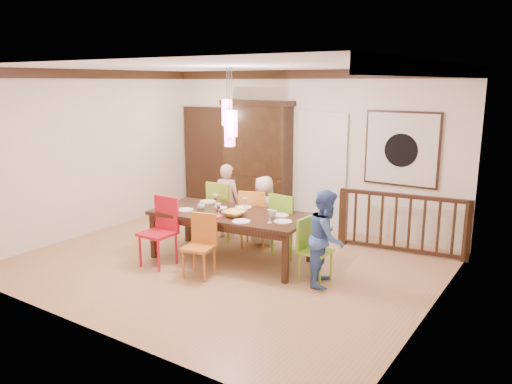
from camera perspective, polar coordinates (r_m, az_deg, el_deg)
The scene contains 37 objects.
floor at distance 7.67m, azimuth -3.34°, elevation -8.08°, with size 6.00×6.00×0.00m, color tan.
ceiling at distance 7.18m, azimuth -3.64°, elevation 14.13°, with size 6.00×6.00×0.00m, color white.
wall_back at distance 9.38m, azimuth 5.76°, elevation 4.84°, with size 6.00×6.00×0.00m, color silver.
wall_left at distance 9.38m, azimuth -18.34°, elevation 4.27°, with size 5.00×5.00×0.00m, color silver.
wall_right at distance 6.01m, azimuth 20.04°, elevation -0.22°, with size 5.00×5.00×0.00m, color silver.
crown_molding at distance 7.18m, azimuth -3.63°, elevation 13.49°, with size 6.00×5.00×0.16m, color black, non-canonical shape.
panel_door at distance 10.71m, azimuth -5.86°, elevation 3.64°, with size 1.04×0.07×2.24m, color black.
white_doorway at distance 9.25m, azimuth 7.52°, elevation 2.18°, with size 0.97×0.05×2.22m, color silver.
painting at distance 8.64m, azimuth 16.31°, elevation 4.74°, with size 1.25×0.06×1.25m.
pendant_cluster at distance 7.35m, azimuth -3.03°, elevation 7.91°, with size 0.27×0.21×1.14m.
dining_table at distance 7.60m, azimuth -2.91°, elevation -2.89°, with size 2.50×1.35×0.75m.
chair_far_left at distance 8.65m, azimuth -3.55°, elevation -1.60°, with size 0.48×0.48×1.03m.
chair_far_mid at distance 8.24m, azimuth -0.11°, elevation -2.51°, with size 0.56×0.56×0.98m.
chair_far_right at distance 7.84m, azimuth 3.78°, elevation -3.17°, with size 0.50×0.50×1.01m.
chair_near_left at distance 7.52m, azimuth -11.22°, elevation -4.03°, with size 0.46×0.46×1.02m.
chair_near_mid at distance 7.03m, azimuth -6.59°, elevation -5.73°, with size 0.47×0.47×0.88m.
chair_end_right at distance 6.90m, azimuth 6.85°, elevation -6.14°, with size 0.41×0.41×0.87m.
china_hutch at distance 9.73m, azimuth 0.12°, elevation 3.54°, with size 1.48×0.46×2.34m.
balustrade at distance 8.31m, azimuth 16.38°, elevation -3.33°, with size 2.07×0.35×0.96m.
person_far_left at distance 8.69m, azimuth -3.33°, elevation -1.05°, with size 0.48×0.31×1.31m, color #FDC0C4.
person_far_mid at distance 8.33m, azimuth 0.92°, elevation -2.15°, with size 0.57×0.37×1.17m, color beige.
person_end_right at distance 6.77m, azimuth 8.05°, elevation -5.19°, with size 0.63×0.49×1.30m, color #3C60A9.
serving_bowl at distance 7.37m, azimuth -2.52°, elevation -2.47°, with size 0.32×0.32×0.08m, color gold.
small_bowl at distance 7.69m, azimuth -3.97°, elevation -1.95°, with size 0.17×0.17×0.05m, color white.
cup_left at distance 7.80m, azimuth -6.29°, elevation -1.65°, with size 0.11×0.11×0.09m, color silver.
cup_right at distance 7.31m, azimuth 1.97°, elevation -2.51°, with size 0.11×0.11×0.10m, color silver.
plate_far_left at distance 8.27m, azimuth -5.52°, elevation -1.08°, with size 0.26×0.26×0.01m, color white.
plate_far_mid at distance 7.86m, azimuth -1.46°, elevation -1.76°, with size 0.26×0.26×0.01m, color white.
plate_far_right at distance 7.40m, azimuth 2.73°, elevation -2.68°, with size 0.26×0.26×0.01m, color white.
plate_near_left at distance 7.78m, azimuth -8.11°, elevation -2.03°, with size 0.26×0.26×0.01m, color white.
plate_near_mid at distance 7.08m, azimuth -1.70°, elevation -3.37°, with size 0.26×0.26×0.01m, color white.
plate_end_right at distance 7.08m, azimuth 3.11°, elevation -3.39°, with size 0.26×0.26×0.01m, color white.
wine_glass_a at distance 7.96m, azimuth -4.62°, elevation -0.96°, with size 0.08×0.08×0.19m, color #590C19, non-canonical shape.
wine_glass_b at distance 7.69m, azimuth -1.29°, elevation -1.40°, with size 0.08×0.08×0.19m, color silver, non-canonical shape.
wine_glass_c at distance 7.40m, azimuth -4.29°, elevation -2.00°, with size 0.08×0.08×0.19m, color #590C19, non-canonical shape.
wine_glass_d at distance 7.01m, azimuth 1.58°, elevation -2.78°, with size 0.08×0.08×0.19m, color silver, non-canonical shape.
napkin at distance 7.37m, azimuth -4.59°, elevation -2.77°, with size 0.18×0.14×0.01m, color #D83359.
Camera 1 is at (4.32, -5.73, 2.70)m, focal length 35.00 mm.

